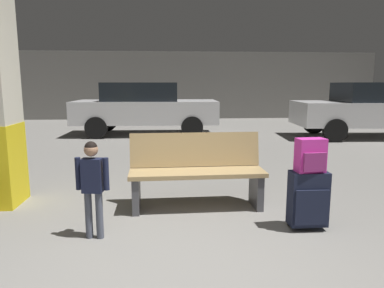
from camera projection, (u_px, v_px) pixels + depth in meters
ground_plane at (171, 168)px, 6.58m from camera, size 18.00×18.00×0.10m
garage_back_wall at (167, 85)px, 15.05m from camera, size 18.00×0.12×2.80m
bench at (197, 171)px, 4.31m from camera, size 1.61×0.56×0.89m
suitcase at (308, 199)px, 3.65m from camera, size 0.38×0.23×0.60m
backpack_bright at (311, 156)px, 3.58m from camera, size 0.29×0.21×0.34m
child at (92, 179)px, 3.40m from camera, size 0.32×0.20×0.95m
parked_car_far at (145, 107)px, 10.47m from camera, size 4.14×1.89×1.51m
parked_car_side at (373, 108)px, 9.87m from camera, size 4.21×2.03×1.51m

